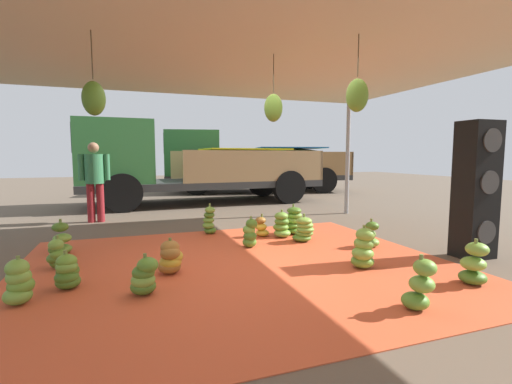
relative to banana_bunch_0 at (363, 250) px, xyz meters
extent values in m
plane|color=brown|center=(-1.45, 3.62, -0.25)|extent=(40.00, 40.00, 0.00)
cube|color=#D1512D|center=(-1.45, 0.62, -0.25)|extent=(5.52, 4.64, 0.01)
cylinder|color=#9EA0A5|center=(2.35, 3.92, 1.12)|extent=(0.10, 0.10, 2.75)
cube|color=beige|center=(-1.45, 0.62, 2.53)|extent=(8.00, 7.00, 0.06)
cylinder|color=#4C422D|center=(-0.97, 0.68, 2.26)|extent=(0.01, 0.01, 0.48)
ellipsoid|color=#60932D|center=(-0.97, 0.68, 1.81)|extent=(0.24, 0.24, 0.36)
cylinder|color=#4C422D|center=(-3.11, 0.49, 2.25)|extent=(0.01, 0.01, 0.50)
ellipsoid|color=#477523|center=(-3.11, 0.49, 1.80)|extent=(0.24, 0.24, 0.36)
cylinder|color=#4C422D|center=(-0.39, -0.33, 2.27)|extent=(0.01, 0.01, 0.45)
ellipsoid|color=#60932D|center=(-0.39, -0.33, 1.85)|extent=(0.24, 0.24, 0.36)
ellipsoid|color=#60932D|center=(0.01, 0.02, -0.16)|extent=(0.41, 0.41, 0.17)
ellipsoid|color=#75A83D|center=(-0.02, -0.02, -0.04)|extent=(0.28, 0.28, 0.17)
ellipsoid|color=#75A83D|center=(0.01, 0.00, 0.08)|extent=(0.32, 0.32, 0.17)
ellipsoid|color=#75A83D|center=(0.01, -0.02, 0.19)|extent=(0.28, 0.28, 0.17)
cylinder|color=olive|center=(0.00, 0.00, 0.25)|extent=(0.04, 0.04, 0.12)
ellipsoid|color=#477523|center=(-2.68, 0.03, -0.16)|extent=(0.34, 0.34, 0.16)
ellipsoid|color=#75A83D|center=(-2.68, 0.01, -0.08)|extent=(0.34, 0.34, 0.16)
ellipsoid|color=#477523|center=(-2.67, 0.01, -0.01)|extent=(0.33, 0.33, 0.16)
ellipsoid|color=#518428|center=(-2.63, -0.01, 0.07)|extent=(0.30, 0.30, 0.16)
cylinder|color=olive|center=(-2.66, 0.01, 0.13)|extent=(0.04, 0.04, 0.12)
ellipsoid|color=#75A83D|center=(-0.26, 1.97, -0.17)|extent=(0.33, 0.33, 0.14)
ellipsoid|color=#60932D|center=(-0.28, 2.00, -0.07)|extent=(0.36, 0.36, 0.14)
ellipsoid|color=#518428|center=(-0.26, 2.00, 0.03)|extent=(0.32, 0.32, 0.14)
ellipsoid|color=#6B9E38|center=(-0.27, 2.00, 0.13)|extent=(0.33, 0.33, 0.14)
cylinder|color=olive|center=(-0.27, 1.98, 0.19)|extent=(0.04, 0.04, 0.12)
ellipsoid|color=gold|center=(-0.57, 2.14, -0.18)|extent=(0.29, 0.29, 0.13)
ellipsoid|color=gold|center=(-0.60, 2.15, -0.07)|extent=(0.28, 0.28, 0.13)
ellipsoid|color=#996628|center=(-0.61, 2.15, 0.05)|extent=(0.27, 0.27, 0.13)
cylinder|color=olive|center=(-0.58, 2.14, 0.11)|extent=(0.04, 0.04, 0.12)
ellipsoid|color=#477523|center=(-3.66, 1.30, -0.17)|extent=(0.31, 0.31, 0.15)
ellipsoid|color=#477523|center=(-3.70, 1.29, -0.11)|extent=(0.24, 0.24, 0.15)
ellipsoid|color=#60932D|center=(-3.66, 1.26, -0.05)|extent=(0.27, 0.27, 0.15)
ellipsoid|color=#477523|center=(-3.68, 1.29, 0.01)|extent=(0.22, 0.22, 0.15)
ellipsoid|color=#75A83D|center=(-3.68, 1.26, 0.07)|extent=(0.26, 0.26, 0.15)
cylinder|color=olive|center=(-3.67, 1.28, 0.13)|extent=(0.04, 0.04, 0.12)
ellipsoid|color=#518428|center=(-0.08, 1.58, -0.18)|extent=(0.34, 0.34, 0.12)
ellipsoid|color=#6B9E38|center=(-0.03, 1.59, -0.11)|extent=(0.35, 0.35, 0.12)
ellipsoid|color=#6B9E38|center=(-0.03, 1.53, -0.04)|extent=(0.31, 0.31, 0.12)
ellipsoid|color=#75A83D|center=(-0.04, 1.54, 0.04)|extent=(0.36, 0.36, 0.12)
ellipsoid|color=#75A83D|center=(-0.06, 1.53, 0.11)|extent=(0.36, 0.36, 0.12)
cylinder|color=olive|center=(-0.05, 1.56, 0.17)|extent=(0.04, 0.04, 0.12)
ellipsoid|color=#477523|center=(-3.44, 0.47, -0.17)|extent=(0.28, 0.28, 0.15)
ellipsoid|color=#477523|center=(-3.45, 0.46, -0.11)|extent=(0.33, 0.33, 0.15)
ellipsoid|color=#477523|center=(-3.44, 0.49, -0.05)|extent=(0.30, 0.30, 0.15)
ellipsoid|color=#6B9E38|center=(-3.45, 0.45, 0.00)|extent=(0.28, 0.28, 0.15)
ellipsoid|color=#60932D|center=(-3.45, 0.47, 0.06)|extent=(0.29, 0.29, 0.15)
cylinder|color=olive|center=(-3.46, 0.48, 0.12)|extent=(0.04, 0.04, 0.12)
ellipsoid|color=#477523|center=(-1.41, 2.67, -0.18)|extent=(0.32, 0.32, 0.12)
ellipsoid|color=#6B9E38|center=(-1.44, 2.66, -0.08)|extent=(0.29, 0.29, 0.12)
ellipsoid|color=#6B9E38|center=(-1.43, 2.68, 0.01)|extent=(0.29, 0.29, 0.12)
ellipsoid|color=#477523|center=(-1.42, 2.66, 0.11)|extent=(0.27, 0.27, 0.12)
ellipsoid|color=#75A83D|center=(-1.41, 2.62, 0.21)|extent=(0.21, 0.21, 0.12)
cylinder|color=olive|center=(-1.41, 2.65, 0.27)|extent=(0.04, 0.04, 0.12)
ellipsoid|color=#75A83D|center=(0.80, 0.89, -0.17)|extent=(0.33, 0.33, 0.14)
ellipsoid|color=#6B9E38|center=(0.75, 0.91, -0.04)|extent=(0.30, 0.30, 0.14)
ellipsoid|color=#477523|center=(0.79, 0.87, 0.09)|extent=(0.28, 0.28, 0.14)
cylinder|color=olive|center=(0.78, 0.88, 0.15)|extent=(0.04, 0.04, 0.12)
ellipsoid|color=#6B9E38|center=(-3.83, 0.17, -0.16)|extent=(0.33, 0.33, 0.17)
ellipsoid|color=#60932D|center=(-3.81, 0.19, -0.07)|extent=(0.28, 0.28, 0.17)
ellipsoid|color=#75A83D|center=(-3.82, 0.18, 0.02)|extent=(0.24, 0.24, 0.17)
ellipsoid|color=#75A83D|center=(-3.83, 0.18, 0.11)|extent=(0.27, 0.27, 0.17)
cylinder|color=olive|center=(-3.81, 0.18, 0.17)|extent=(0.04, 0.04, 0.12)
ellipsoid|color=#518428|center=(0.07, 2.15, -0.18)|extent=(0.41, 0.41, 0.13)
ellipsoid|color=#518428|center=(0.01, 2.17, -0.09)|extent=(0.39, 0.39, 0.13)
ellipsoid|color=#75A83D|center=(0.05, 2.17, 0.01)|extent=(0.39, 0.39, 0.13)
ellipsoid|color=#6B9E38|center=(0.07, 2.16, 0.10)|extent=(0.39, 0.39, 0.13)
ellipsoid|color=#477523|center=(0.05, 2.14, 0.19)|extent=(0.38, 0.38, 0.13)
cylinder|color=olive|center=(0.04, 2.16, 0.25)|extent=(0.04, 0.04, 0.12)
ellipsoid|color=#996628|center=(-2.35, 0.62, -0.15)|extent=(0.38, 0.38, 0.18)
ellipsoid|color=gold|center=(-2.34, 0.61, -0.10)|extent=(0.35, 0.35, 0.18)
ellipsoid|color=gold|center=(-2.31, 0.63, -0.04)|extent=(0.34, 0.34, 0.18)
ellipsoid|color=#996628|center=(-2.34, 0.58, 0.02)|extent=(0.32, 0.32, 0.18)
ellipsoid|color=#996628|center=(-2.34, 0.63, 0.08)|extent=(0.29, 0.29, 0.18)
cylinder|color=olive|center=(-2.34, 0.61, 0.14)|extent=(0.04, 0.04, 0.12)
ellipsoid|color=#518428|center=(-0.29, -1.20, -0.16)|extent=(0.36, 0.36, 0.16)
ellipsoid|color=#6B9E38|center=(-0.25, -1.22, 0.00)|extent=(0.27, 0.27, 0.16)
ellipsoid|color=#6B9E38|center=(-0.25, -1.25, 0.17)|extent=(0.29, 0.29, 0.16)
cylinder|color=olive|center=(-0.27, -1.23, 0.23)|extent=(0.04, 0.04, 0.12)
ellipsoid|color=#518428|center=(-1.03, 1.50, -0.16)|extent=(0.28, 0.28, 0.16)
ellipsoid|color=#477523|center=(-1.02, 1.49, -0.07)|extent=(0.29, 0.29, 0.16)
ellipsoid|color=#75A83D|center=(-1.03, 1.52, 0.03)|extent=(0.26, 0.26, 0.16)
ellipsoid|color=#477523|center=(-1.00, 1.49, 0.13)|extent=(0.21, 0.21, 0.16)
cylinder|color=olive|center=(-1.00, 1.51, 0.19)|extent=(0.04, 0.04, 0.12)
ellipsoid|color=#6B9E38|center=(-3.75, 2.08, -0.18)|extent=(0.32, 0.32, 0.14)
ellipsoid|color=#75A83D|center=(-3.74, 2.06, -0.01)|extent=(0.34, 0.34, 0.14)
ellipsoid|color=#477523|center=(-3.76, 2.07, 0.15)|extent=(0.30, 0.30, 0.14)
cylinder|color=olive|center=(-3.75, 2.08, 0.21)|extent=(0.04, 0.04, 0.12)
ellipsoid|color=#477523|center=(0.81, -0.88, -0.17)|extent=(0.35, 0.35, 0.15)
ellipsoid|color=#75A83D|center=(0.79, -0.90, 0.00)|extent=(0.36, 0.36, 0.15)
ellipsoid|color=#75A83D|center=(0.82, -0.91, 0.16)|extent=(0.33, 0.33, 0.15)
cylinder|color=olive|center=(0.80, -0.91, 0.22)|extent=(0.04, 0.04, 0.12)
cube|color=#2D2D2D|center=(-0.63, 7.12, 0.35)|extent=(7.03, 2.57, 0.20)
cube|color=#2D6B33|center=(-3.13, 7.04, 1.30)|extent=(2.02, 2.22, 1.70)
cube|color=#232D38|center=(-4.12, 7.01, 1.64)|extent=(0.08, 1.87, 0.75)
cube|color=#99754C|center=(0.73, 6.03, 0.90)|extent=(4.32, 0.22, 0.90)
cube|color=#99754C|center=(0.66, 8.30, 0.90)|extent=(4.32, 0.22, 0.90)
cube|color=#99754C|center=(2.81, 7.23, 0.90)|extent=(0.15, 2.35, 0.90)
ellipsoid|color=#518428|center=(0.69, 7.16, 0.91)|extent=(3.86, 2.09, 0.93)
cube|color=yellow|center=(0.69, 7.16, 1.39)|extent=(2.65, 1.86, 0.04)
cylinder|color=black|center=(-2.96, 5.97, 0.25)|extent=(1.01, 0.31, 1.00)
cylinder|color=black|center=(-3.03, 8.12, 0.25)|extent=(1.01, 0.31, 1.00)
cylinder|color=black|center=(1.77, 6.13, 0.25)|extent=(1.01, 0.31, 1.00)
cylinder|color=black|center=(1.70, 8.27, 0.25)|extent=(1.01, 0.31, 1.00)
cube|color=#2D2D2D|center=(2.13, 9.95, 0.35)|extent=(7.47, 3.72, 0.20)
cube|color=#2D6B33|center=(-0.38, 10.47, 1.30)|extent=(2.39, 2.48, 1.70)
cube|color=#232D38|center=(-1.38, 10.68, 1.64)|extent=(0.40, 1.81, 0.75)
cube|color=olive|center=(3.24, 8.58, 0.90)|extent=(4.36, 0.99, 0.90)
cube|color=olive|center=(3.69, 10.76, 0.90)|extent=(4.36, 0.99, 0.90)
cube|color=olive|center=(5.59, 9.22, 0.90)|extent=(0.55, 2.27, 0.90)
ellipsoid|color=#6B9E38|center=(3.46, 9.67, 0.97)|extent=(4.21, 2.69, 1.05)
cube|color=#19569E|center=(3.46, 9.67, 1.52)|extent=(2.96, 2.26, 0.04)
cylinder|color=black|center=(-0.46, 9.42, 0.25)|extent=(1.04, 0.48, 1.00)
cylinder|color=black|center=(-0.03, 11.47, 0.25)|extent=(1.04, 0.48, 1.00)
cylinder|color=black|center=(4.30, 8.42, 0.25)|extent=(1.04, 0.48, 1.00)
cylinder|color=black|center=(4.73, 10.48, 0.25)|extent=(1.04, 0.48, 1.00)
cylinder|color=maroon|center=(-3.59, 4.72, 0.17)|extent=(0.16, 0.16, 0.85)
cylinder|color=maroon|center=(-3.40, 4.72, 0.17)|extent=(0.16, 0.16, 0.85)
cylinder|color=#337A4C|center=(-3.49, 4.72, 0.91)|extent=(0.39, 0.39, 0.63)
cylinder|color=#337A4C|center=(-3.75, 4.72, 0.94)|extent=(0.12, 0.12, 0.56)
cylinder|color=#337A4C|center=(-3.24, 4.72, 0.94)|extent=(0.12, 0.12, 0.56)
sphere|color=#936B4C|center=(-3.49, 4.72, 1.36)|extent=(0.23, 0.23, 0.23)
cube|color=black|center=(1.81, -0.05, 0.14)|extent=(0.51, 0.40, 0.80)
cylinder|color=#383838|center=(1.81, -0.25, 0.14)|extent=(0.32, 0.03, 0.32)
cube|color=black|center=(1.81, -0.05, 0.83)|extent=(0.51, 0.40, 0.58)
cylinder|color=#383838|center=(1.81, -0.25, 0.83)|extent=(0.32, 0.03, 0.32)
cube|color=black|center=(1.81, -0.05, 1.39)|extent=(0.51, 0.40, 0.55)
cylinder|color=#383838|center=(1.81, -0.25, 1.39)|extent=(0.32, 0.03, 0.32)
camera|label=1|loc=(-2.78, -3.75, 1.19)|focal=25.18mm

